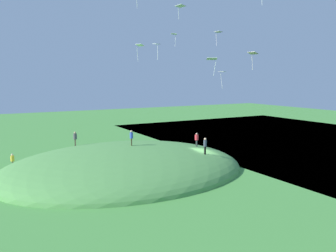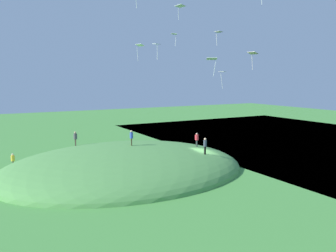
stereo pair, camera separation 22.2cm
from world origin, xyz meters
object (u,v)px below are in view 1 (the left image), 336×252
person_with_child (12,159)px  kite_5 (157,45)px  kite_4 (212,60)px  kite_9 (174,34)px  person_walking_path (75,137)px  person_watching_kites (197,138)px  kite_1 (218,33)px  person_on_hilltop (205,144)px  kite_0 (180,6)px  kite_6 (222,73)px  person_near_shore (131,136)px  kite_3 (140,46)px  kite_7 (253,54)px

person_with_child → kite_5: size_ratio=1.15×
kite_4 → kite_9: (0.48, -7.20, 3.35)m
person_walking_path → person_watching_kites: bearing=82.6°
person_walking_path → kite_1: kite_1 is taller
person_with_child → kite_4: kite_4 is taller
person_on_hilltop → person_watching_kites: bearing=58.0°
person_watching_kites → kite_1: (-3.32, -0.47, 12.86)m
kite_0 → kite_6: (-7.98, -3.23, -6.52)m
person_walking_path → kite_5: 16.96m
person_near_shore → kite_6: kite_6 is taller
person_with_child → kite_5: bearing=-127.1°
person_walking_path → kite_3: 13.55m
person_near_shore → person_with_child: 14.14m
person_watching_kites → person_walking_path: person_walking_path is taller
person_watching_kites → kite_0: (4.69, 3.76, 14.44)m
kite_5 → kite_9: size_ratio=0.97×
person_near_shore → kite_5: kite_5 is taller
person_near_shore → kite_5: size_ratio=1.20×
person_watching_kites → person_near_shore: bearing=134.6°
kite_4 → kite_9: 7.95m
person_with_child → person_near_shore: bearing=-107.4°
person_watching_kites → kite_9: 12.96m
person_on_hilltop → kite_3: bearing=122.4°
kite_3 → kite_5: (1.65, 7.46, -0.62)m
person_on_hilltop → kite_1: size_ratio=1.05×
person_with_child → kite_7: size_ratio=0.96×
kite_0 → kite_3: kite_0 is taller
kite_1 → kite_6: size_ratio=0.84×
kite_9 → person_watching_kites: bearing=123.3°
person_with_child → kite_0: (-15.39, 12.02, 16.47)m
person_walking_path → kite_6: size_ratio=0.85×
kite_3 → kite_6: 10.69m
person_with_child → kite_7: (-21.68, 15.90, 11.74)m
kite_3 → person_near_shore: bearing=20.1°
kite_0 → kite_3: 6.90m
kite_0 → kite_6: kite_0 is taller
person_with_child → kite_6: (-23.37, 8.79, 9.95)m
person_watching_kites → kite_1: kite_1 is taller
kite_4 → kite_3: bearing=-49.3°
person_on_hilltop → kite_0: bearing=169.0°
person_near_shore → person_watching_kites: (-8.10, 1.29, -0.75)m
person_with_child → kite_5: 21.96m
kite_5 → kite_9: kite_9 is taller
kite_3 → kite_1: bearing=172.5°
kite_3 → kite_9: (-4.99, -0.84, 1.68)m
person_with_child → kite_4: (-18.84, 12.83, 11.24)m
kite_5 → person_walking_path: bearing=-69.9°
kite_1 → kite_6: kite_1 is taller
person_walking_path → kite_5: kite_5 is taller
kite_4 → kite_7: 4.21m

